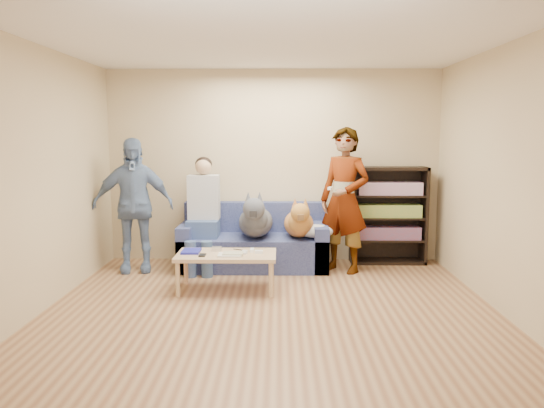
{
  "coord_description": "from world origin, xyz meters",
  "views": [
    {
      "loc": [
        0.08,
        -4.74,
        1.74
      ],
      "look_at": [
        0.0,
        1.2,
        0.95
      ],
      "focal_mm": 35.0,
      "sensor_mm": 36.0,
      "label": 1
    }
  ],
  "objects_px": {
    "person_seated": "(203,210)",
    "sofa": "(254,245)",
    "person_standing_left": "(133,205)",
    "dog_gray": "(255,220)",
    "person_standing_right": "(344,200)",
    "camera_silver": "(217,249)",
    "notebook_blue": "(191,251)",
    "bookshelf": "(388,213)",
    "coffee_table": "(226,257)",
    "dog_tan": "(299,222)"
  },
  "relations": [
    {
      "from": "person_seated",
      "to": "sofa",
      "type": "bearing_deg",
      "value": 11.06
    },
    {
      "from": "person_standing_left",
      "to": "dog_gray",
      "type": "height_order",
      "value": "person_standing_left"
    },
    {
      "from": "person_standing_right",
      "to": "camera_silver",
      "type": "bearing_deg",
      "value": -117.05
    },
    {
      "from": "notebook_blue",
      "to": "dog_gray",
      "type": "height_order",
      "value": "dog_gray"
    },
    {
      "from": "person_standing_right",
      "to": "notebook_blue",
      "type": "relative_size",
      "value": 7.01
    },
    {
      "from": "person_seated",
      "to": "bookshelf",
      "type": "distance_m",
      "value": 2.48
    },
    {
      "from": "bookshelf",
      "to": "camera_silver",
      "type": "bearing_deg",
      "value": -151.14
    },
    {
      "from": "person_seated",
      "to": "bookshelf",
      "type": "bearing_deg",
      "value": 8.38
    },
    {
      "from": "person_seated",
      "to": "bookshelf",
      "type": "xyz_separation_m",
      "value": [
        2.45,
        0.36,
        -0.09
      ]
    },
    {
      "from": "coffee_table",
      "to": "person_standing_left",
      "type": "bearing_deg",
      "value": 146.52
    },
    {
      "from": "bookshelf",
      "to": "person_seated",
      "type": "bearing_deg",
      "value": -171.62
    },
    {
      "from": "coffee_table",
      "to": "bookshelf",
      "type": "xyz_separation_m",
      "value": [
        2.06,
        1.32,
        0.31
      ]
    },
    {
      "from": "person_standing_left",
      "to": "notebook_blue",
      "type": "height_order",
      "value": "person_standing_left"
    },
    {
      "from": "dog_tan",
      "to": "bookshelf",
      "type": "bearing_deg",
      "value": 18.55
    },
    {
      "from": "dog_gray",
      "to": "coffee_table",
      "type": "bearing_deg",
      "value": -107.67
    },
    {
      "from": "person_standing_left",
      "to": "coffee_table",
      "type": "relative_size",
      "value": 1.54
    },
    {
      "from": "dog_gray",
      "to": "coffee_table",
      "type": "height_order",
      "value": "dog_gray"
    },
    {
      "from": "person_seated",
      "to": "bookshelf",
      "type": "relative_size",
      "value": 1.13
    },
    {
      "from": "dog_tan",
      "to": "notebook_blue",
      "type": "bearing_deg",
      "value": -145.21
    },
    {
      "from": "sofa",
      "to": "bookshelf",
      "type": "height_order",
      "value": "bookshelf"
    },
    {
      "from": "person_standing_left",
      "to": "person_seated",
      "type": "height_order",
      "value": "person_standing_left"
    },
    {
      "from": "dog_gray",
      "to": "bookshelf",
      "type": "distance_m",
      "value": 1.82
    },
    {
      "from": "person_standing_right",
      "to": "notebook_blue",
      "type": "distance_m",
      "value": 2.04
    },
    {
      "from": "person_standing_right",
      "to": "bookshelf",
      "type": "distance_m",
      "value": 0.83
    },
    {
      "from": "camera_silver",
      "to": "sofa",
      "type": "height_order",
      "value": "sofa"
    },
    {
      "from": "notebook_blue",
      "to": "dog_tan",
      "type": "xyz_separation_m",
      "value": [
        1.24,
        0.86,
        0.19
      ]
    },
    {
      "from": "sofa",
      "to": "dog_tan",
      "type": "bearing_deg",
      "value": -16.58
    },
    {
      "from": "notebook_blue",
      "to": "coffee_table",
      "type": "height_order",
      "value": "notebook_blue"
    },
    {
      "from": "notebook_blue",
      "to": "coffee_table",
      "type": "xyz_separation_m",
      "value": [
        0.4,
        -0.05,
        -0.06
      ]
    },
    {
      "from": "dog_gray",
      "to": "camera_silver",
      "type": "bearing_deg",
      "value": -117.64
    },
    {
      "from": "notebook_blue",
      "to": "person_seated",
      "type": "height_order",
      "value": "person_seated"
    },
    {
      "from": "sofa",
      "to": "bookshelf",
      "type": "xyz_separation_m",
      "value": [
        1.8,
        0.23,
        0.4
      ]
    },
    {
      "from": "camera_silver",
      "to": "dog_tan",
      "type": "xyz_separation_m",
      "value": [
        0.96,
        0.79,
        0.18
      ]
    },
    {
      "from": "notebook_blue",
      "to": "bookshelf",
      "type": "distance_m",
      "value": 2.77
    },
    {
      "from": "coffee_table",
      "to": "bookshelf",
      "type": "distance_m",
      "value": 2.46
    },
    {
      "from": "person_standing_left",
      "to": "dog_gray",
      "type": "relative_size",
      "value": 1.34
    },
    {
      "from": "person_seated",
      "to": "bookshelf",
      "type": "height_order",
      "value": "person_seated"
    },
    {
      "from": "person_standing_right",
      "to": "dog_gray",
      "type": "height_order",
      "value": "person_standing_right"
    },
    {
      "from": "person_standing_left",
      "to": "sofa",
      "type": "distance_m",
      "value": 1.63
    },
    {
      "from": "camera_silver",
      "to": "dog_tan",
      "type": "height_order",
      "value": "dog_tan"
    },
    {
      "from": "person_standing_left",
      "to": "bookshelf",
      "type": "distance_m",
      "value": 3.35
    },
    {
      "from": "person_standing_right",
      "to": "coffee_table",
      "type": "xyz_separation_m",
      "value": [
        -1.41,
        -0.86,
        -0.54
      ]
    },
    {
      "from": "dog_tan",
      "to": "coffee_table",
      "type": "xyz_separation_m",
      "value": [
        -0.84,
        -0.91,
        -0.25
      ]
    },
    {
      "from": "camera_silver",
      "to": "person_seated",
      "type": "height_order",
      "value": "person_seated"
    },
    {
      "from": "coffee_table",
      "to": "person_seated",
      "type": "bearing_deg",
      "value": 112.29
    },
    {
      "from": "camera_silver",
      "to": "coffee_table",
      "type": "bearing_deg",
      "value": -45.0
    },
    {
      "from": "notebook_blue",
      "to": "dog_tan",
      "type": "distance_m",
      "value": 1.52
    },
    {
      "from": "dog_tan",
      "to": "bookshelf",
      "type": "xyz_separation_m",
      "value": [
        1.22,
        0.41,
        0.06
      ]
    },
    {
      "from": "coffee_table",
      "to": "sofa",
      "type": "bearing_deg",
      "value": 76.77
    },
    {
      "from": "person_seated",
      "to": "dog_tan",
      "type": "distance_m",
      "value": 1.24
    }
  ]
}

